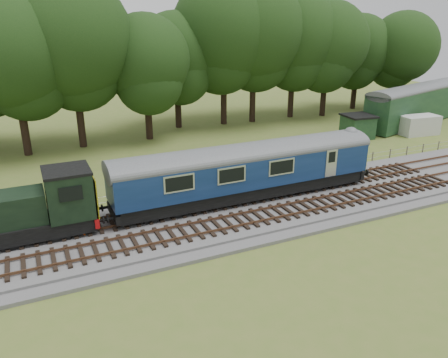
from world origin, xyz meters
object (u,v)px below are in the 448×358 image
parked_coach (417,102)px  caravan (419,125)px  worker (85,220)px  dmu_railcar (247,167)px  shunter_loco (18,213)px

parked_coach → caravan: (-3.75, -4.01, -1.52)m
worker → caravan: (35.92, 9.34, -0.21)m
dmu_railcar → worker: size_ratio=10.27×
caravan → dmu_railcar: bearing=-155.3°
worker → parked_coach: bearing=-1.9°
shunter_loco → worker: shunter_loco is taller
caravan → shunter_loco: bearing=-161.6°
parked_coach → caravan: size_ratio=4.29×
dmu_railcar → shunter_loco: dmu_railcar is taller
worker → parked_coach: parked_coach is taller
parked_coach → dmu_railcar: bearing=-172.5°
parked_coach → shunter_loco: bearing=-179.6°
worker → dmu_railcar: bearing=-16.3°
parked_coach → caravan: bearing=-149.0°
shunter_loco → caravan: bearing=12.3°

